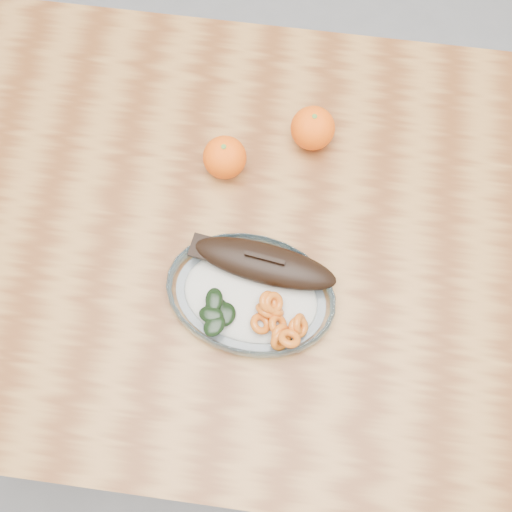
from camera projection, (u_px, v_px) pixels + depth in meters
The scene contains 5 objects.
ground at pixel (249, 339), 1.70m from camera, with size 3.00×3.00×0.00m, color slate.
dining_table at pixel (245, 255), 1.09m from camera, with size 1.20×0.80×0.75m.
plated_meal at pixel (251, 293), 0.95m from camera, with size 0.51×0.51×0.08m.
orange_left at pixel (225, 157), 1.01m from camera, with size 0.07×0.07×0.07m, color #FF4105.
orange_right at pixel (313, 128), 1.02m from camera, with size 0.07×0.07×0.07m, color #FF4105.
Camera 1 is at (0.07, -0.37, 1.68)m, focal length 45.00 mm.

